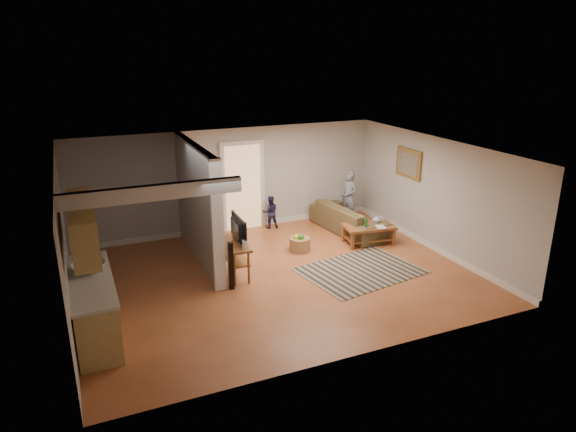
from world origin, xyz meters
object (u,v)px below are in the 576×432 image
object	(u,v)px
sofa	(349,231)
child	(348,223)
toy_basket	(300,243)
tv_console	(235,245)
toddler	(270,228)
speaker_right	(200,225)
coffee_table	(369,229)
speaker_left	(231,266)

from	to	relation	value
sofa	child	distance (m)	0.63
sofa	toy_basket	world-z (taller)	toy_basket
tv_console	toddler	distance (m)	2.91
tv_console	sofa	bearing A→B (deg)	23.18
speaker_right	child	world-z (taller)	speaker_right
sofa	toy_basket	xyz separation A→B (m)	(-1.64, -0.67, 0.17)
toy_basket	toddler	bearing A→B (deg)	91.43
child	tv_console	bearing A→B (deg)	-73.63
coffee_table	speaker_right	world-z (taller)	speaker_right
coffee_table	sofa	bearing A→B (deg)	90.74
sofa	speaker_left	world-z (taller)	speaker_left
child	toddler	distance (m)	2.02
child	toddler	bearing A→B (deg)	-113.31
sofa	child	xyz separation A→B (m)	(0.29, 0.56, 0.00)
speaker_left	toddler	world-z (taller)	speaker_left
coffee_table	speaker_left	world-z (taller)	speaker_left
sofa	child	bearing A→B (deg)	-34.20
tv_console	toy_basket	distance (m)	1.87
speaker_right	toy_basket	bearing A→B (deg)	-14.49
coffee_table	toy_basket	xyz separation A→B (m)	(-1.65, 0.23, -0.17)
toy_basket	toddler	distance (m)	1.68
toddler	speaker_left	bearing A→B (deg)	68.10
tv_console	toy_basket	size ratio (longest dim) A/B	2.42
child	toddler	xyz separation A→B (m)	(-1.98, 0.44, 0.00)
tv_console	toy_basket	xyz separation A→B (m)	(1.70, 0.64, -0.46)
toy_basket	coffee_table	bearing A→B (deg)	-7.78
coffee_table	toy_basket	size ratio (longest dim) A/B	2.61
coffee_table	child	bearing A→B (deg)	79.01
child	speaker_right	bearing A→B (deg)	-99.22
sofa	toddler	xyz separation A→B (m)	(-1.68, 0.99, 0.00)
speaker_right	toddler	size ratio (longest dim) A/B	1.27
tv_console	child	size ratio (longest dim) A/B	0.82
coffee_table	speaker_left	bearing A→B (deg)	-164.89
speaker_right	child	size ratio (longest dim) A/B	0.77
speaker_right	toy_basket	size ratio (longest dim) A/B	2.25
child	toddler	size ratio (longest dim) A/B	1.66
tv_console	speaker_right	xyz separation A→B (m)	(-0.26, 1.76, -0.11)
speaker_left	toddler	distance (m)	3.48
coffee_table	speaker_right	bearing A→B (deg)	159.59
tv_console	speaker_right	bearing A→B (deg)	100.15
toddler	child	bearing A→B (deg)	179.46
coffee_table	child	distance (m)	1.52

